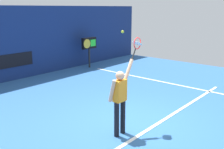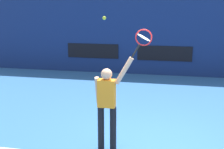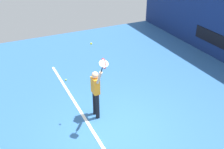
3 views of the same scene
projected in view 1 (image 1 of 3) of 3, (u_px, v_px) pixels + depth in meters
The scene contains 9 objects.
ground_plane at pixel (135, 123), 7.49m from camera, with size 18.00×18.00×0.00m, color #2D609E.
back_wall at pixel (7, 44), 11.44m from camera, with size 18.00×0.20×3.29m, color navy.
sponsor_banner_center at pixel (10, 61), 11.55m from camera, with size 2.20×0.03×0.60m, color black.
court_baseline at pixel (151, 128), 7.14m from camera, with size 10.00×0.10×0.01m, color white.
court_sideline at pixel (154, 80), 11.86m from camera, with size 0.10×7.00×0.01m, color white.
tennis_player at pixel (120, 98), 6.54m from camera, with size 0.77×0.31×1.94m.
tennis_racket at pixel (137, 45), 6.72m from camera, with size 0.45×0.27×0.61m.
tennis_ball at pixel (123, 32), 6.06m from camera, with size 0.07×0.07×0.07m, color #CCE033.
scoreboard_clock at pixel (89, 44), 14.12m from camera, with size 0.96×0.20×1.64m.
Camera 1 is at (-5.67, -4.00, 3.19)m, focal length 41.92 mm.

